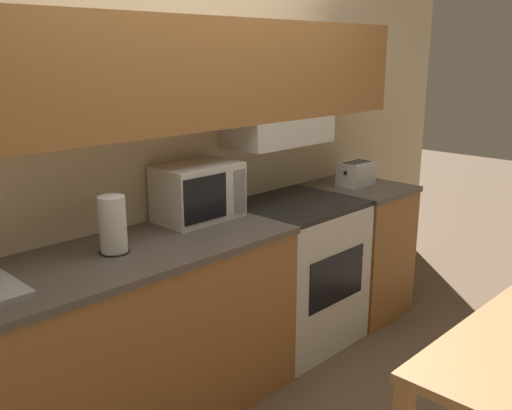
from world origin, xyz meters
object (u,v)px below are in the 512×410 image
microwave (198,192)px  paper_towel_roll (113,225)px  stove_range (295,272)px  toaster (356,173)px

microwave → paper_towel_roll: size_ratio=1.72×
stove_range → microwave: 0.90m
stove_range → microwave: size_ratio=2.00×
microwave → paper_towel_roll: (-0.62, -0.14, -0.02)m
paper_towel_roll → toaster: bearing=-0.1°
microwave → toaster: size_ratio=1.81×
microwave → paper_towel_roll: 0.64m
microwave → paper_towel_roll: bearing=-167.5°
microwave → toaster: 1.29m
stove_range → paper_towel_roll: paper_towel_roll is taller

